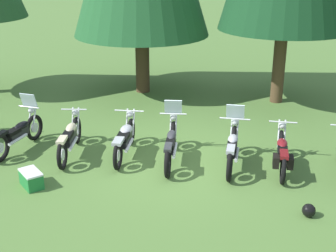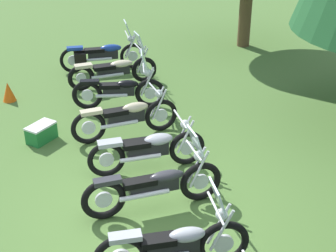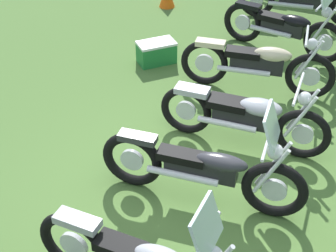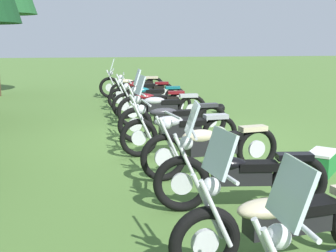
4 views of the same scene
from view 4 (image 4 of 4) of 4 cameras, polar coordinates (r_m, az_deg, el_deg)
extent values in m
plane|color=#4C7033|center=(9.52, 0.57, -1.68)|extent=(80.00, 80.00, 0.00)
cylinder|color=silver|center=(3.02, 15.55, -11.22)|extent=(0.69, 0.06, 0.04)
sphere|color=silver|center=(3.03, 13.85, -13.52)|extent=(0.17, 0.17, 0.17)
cube|color=silver|center=(2.95, 15.38, -8.03)|extent=(0.44, 0.16, 0.39)
torus|color=black|center=(4.11, 4.72, -14.60)|extent=(0.23, 0.69, 0.68)
cylinder|color=silver|center=(4.11, 4.72, -14.60)|extent=(0.09, 0.26, 0.25)
cube|color=black|center=(4.44, 14.98, -11.48)|extent=(0.38, 0.86, 0.23)
ellipsoid|color=beige|center=(4.27, 12.44, -10.24)|extent=(0.39, 0.63, 0.18)
cube|color=black|center=(4.52, 17.53, -9.67)|extent=(0.37, 0.59, 0.10)
cylinder|color=silver|center=(3.93, 6.14, -11.09)|extent=(0.10, 0.34, 0.65)
cylinder|color=silver|center=(4.09, 5.08, -10.20)|extent=(0.10, 0.34, 0.65)
cylinder|color=silver|center=(3.93, 6.76, -5.90)|extent=(0.63, 0.14, 0.04)
sphere|color=silver|center=(3.93, 5.52, -7.71)|extent=(0.20, 0.20, 0.17)
cylinder|color=silver|center=(4.68, 15.83, -11.40)|extent=(0.22, 0.83, 0.08)
cube|color=silver|center=(3.87, 6.56, -3.38)|extent=(0.46, 0.22, 0.39)
torus|color=black|center=(5.56, 1.76, -7.36)|extent=(0.19, 0.72, 0.71)
cylinder|color=silver|center=(5.56, 1.76, -7.36)|extent=(0.08, 0.27, 0.27)
torus|color=black|center=(5.85, 16.38, -6.87)|extent=(0.19, 0.72, 0.71)
cylinder|color=silver|center=(5.85, 16.38, -6.87)|extent=(0.08, 0.27, 0.27)
cube|color=black|center=(5.63, 9.30, -6.15)|extent=(0.27, 0.74, 0.24)
ellipsoid|color=black|center=(5.55, 7.29, -4.79)|extent=(0.30, 0.54, 0.18)
cube|color=black|center=(5.64, 11.35, -4.98)|extent=(0.28, 0.51, 0.10)
cube|color=black|center=(5.73, 15.81, -3.76)|extent=(0.22, 0.46, 0.08)
cylinder|color=silver|center=(5.41, 2.48, -4.60)|extent=(0.08, 0.34, 0.65)
cylinder|color=silver|center=(5.54, 2.35, -4.19)|extent=(0.08, 0.34, 0.65)
cylinder|color=silver|center=(5.40, 3.29, -0.93)|extent=(0.62, 0.10, 0.04)
sphere|color=silver|center=(5.42, 2.33, -2.18)|extent=(0.19, 0.19, 0.17)
cylinder|color=silver|center=(5.80, 10.61, -6.55)|extent=(0.16, 0.73, 0.08)
cube|color=silver|center=(5.36, 3.10, 0.95)|extent=(0.45, 0.20, 0.39)
torus|color=black|center=(6.69, -0.55, -4.04)|extent=(0.24, 0.74, 0.73)
cylinder|color=silver|center=(6.69, -0.55, -4.04)|extent=(0.10, 0.29, 0.28)
torus|color=black|center=(7.34, 11.23, -2.89)|extent=(0.24, 0.74, 0.73)
cylinder|color=silver|center=(7.34, 11.23, -2.89)|extent=(0.10, 0.29, 0.28)
cube|color=black|center=(6.95, 5.63, -2.50)|extent=(0.34, 0.81, 0.27)
ellipsoid|color=beige|center=(6.83, 4.00, -1.32)|extent=(0.35, 0.59, 0.21)
cube|color=black|center=(7.01, 7.27, -1.29)|extent=(0.33, 0.56, 0.10)
cube|color=beige|center=(7.22, 10.78, -0.30)|extent=(0.26, 0.47, 0.08)
cylinder|color=silver|center=(6.57, 0.15, -1.65)|extent=(0.11, 0.34, 0.65)
cylinder|color=silver|center=(6.71, -0.27, -1.38)|extent=(0.11, 0.34, 0.65)
cylinder|color=silver|center=(6.60, 0.59, 1.39)|extent=(0.66, 0.16, 0.04)
sphere|color=silver|center=(6.59, -0.15, 0.32)|extent=(0.20, 0.20, 0.17)
cylinder|color=silver|center=(7.16, 6.46, -2.94)|extent=(0.22, 0.78, 0.08)
torus|color=black|center=(8.06, -3.73, -1.53)|extent=(0.17, 0.71, 0.70)
cylinder|color=silver|center=(8.06, -3.73, -1.53)|extent=(0.07, 0.27, 0.27)
torus|color=black|center=(8.46, 6.58, -0.97)|extent=(0.17, 0.71, 0.70)
cylinder|color=silver|center=(8.46, 6.58, -0.97)|extent=(0.07, 0.27, 0.27)
cube|color=black|center=(8.20, 1.55, -0.46)|extent=(0.31, 0.78, 0.26)
ellipsoid|color=#9EA0A8|center=(8.12, 0.12, 0.57)|extent=(0.35, 0.57, 0.20)
cube|color=black|center=(8.23, 2.97, 0.49)|extent=(0.32, 0.53, 0.10)
cube|color=#9EA0A8|center=(8.37, 6.11, 1.21)|extent=(0.26, 0.46, 0.08)
cylinder|color=silver|center=(7.92, -3.22, 0.46)|extent=(0.07, 0.34, 0.65)
cylinder|color=silver|center=(8.09, -3.45, 0.69)|extent=(0.07, 0.34, 0.65)
cylinder|color=silver|center=(7.97, -2.80, 2.98)|extent=(0.77, 0.11, 0.04)
sphere|color=silver|center=(7.97, -3.43, 2.11)|extent=(0.18, 0.18, 0.17)
cylinder|color=silver|center=(8.41, 2.39, -0.84)|extent=(0.15, 0.77, 0.08)
torus|color=black|center=(9.19, -4.22, 0.16)|extent=(0.21, 0.74, 0.73)
cylinder|color=silver|center=(9.19, -4.22, 0.16)|extent=(0.09, 0.28, 0.28)
torus|color=black|center=(9.66, 5.45, 0.68)|extent=(0.21, 0.74, 0.73)
cylinder|color=silver|center=(9.66, 5.45, 0.68)|extent=(0.09, 0.28, 0.28)
cube|color=black|center=(9.38, 0.74, 1.02)|extent=(0.29, 0.84, 0.22)
ellipsoid|color=#2D2D33|center=(9.29, -0.61, 1.79)|extent=(0.30, 0.61, 0.17)
cube|color=black|center=(9.43, 2.07, 1.73)|extent=(0.28, 0.57, 0.10)
cube|color=#2D2D33|center=(9.58, 5.04, 2.65)|extent=(0.22, 0.46, 0.08)
cylinder|color=silver|center=(9.09, -3.79, 1.94)|extent=(0.09, 0.34, 0.65)
cylinder|color=silver|center=(9.22, -3.97, 2.07)|extent=(0.09, 0.34, 0.65)
cylinder|color=silver|center=(9.12, -3.41, 4.12)|extent=(0.68, 0.12, 0.04)
sphere|color=silver|center=(9.12, -3.96, 3.35)|extent=(0.19, 0.19, 0.17)
cylinder|color=silver|center=(9.55, 1.59, 0.72)|extent=(0.19, 0.82, 0.08)
cube|color=silver|center=(9.10, -3.55, 5.24)|extent=(0.46, 0.21, 0.39)
torus|color=black|center=(10.74, -4.53, 1.84)|extent=(0.12, 0.76, 0.76)
cylinder|color=silver|center=(10.74, -4.53, 1.84)|extent=(0.06, 0.29, 0.29)
torus|color=black|center=(10.97, 3.04, 2.05)|extent=(0.12, 0.76, 0.76)
cylinder|color=silver|center=(10.97, 3.04, 2.05)|extent=(0.06, 0.29, 0.29)
cube|color=black|center=(10.82, -0.71, 2.50)|extent=(0.21, 0.72, 0.24)
ellipsoid|color=#9EA0A8|center=(10.77, -1.76, 3.23)|extent=(0.26, 0.52, 0.18)
cube|color=black|center=(10.83, 0.33, 3.12)|extent=(0.24, 0.48, 0.10)
cube|color=#9EA0A8|center=(10.90, 2.65, 3.89)|extent=(0.19, 0.44, 0.08)
cylinder|color=silver|center=(10.63, -4.20, 3.36)|extent=(0.05, 0.34, 0.65)
cylinder|color=silver|center=(10.78, -4.27, 3.47)|extent=(0.05, 0.34, 0.65)
cylinder|color=silver|center=(10.67, -3.83, 5.22)|extent=(0.75, 0.05, 0.04)
sphere|color=silver|center=(10.68, -4.31, 4.57)|extent=(0.17, 0.17, 0.17)
cylinder|color=silver|center=(10.98, 0.01, 2.18)|extent=(0.10, 0.72, 0.08)
cube|color=silver|center=(10.65, -3.95, 6.18)|extent=(0.44, 0.16, 0.39)
torus|color=black|center=(11.88, -5.51, 2.56)|extent=(0.12, 0.69, 0.69)
cylinder|color=silver|center=(11.88, -5.51, 2.56)|extent=(0.06, 0.27, 0.27)
torus|color=black|center=(12.09, 1.38, 2.76)|extent=(0.12, 0.69, 0.69)
cylinder|color=silver|center=(12.09, 1.38, 2.76)|extent=(0.06, 0.27, 0.27)
cube|color=black|center=(11.95, -2.04, 3.13)|extent=(0.22, 0.73, 0.22)
ellipsoid|color=maroon|center=(11.90, -3.00, 3.75)|extent=(0.26, 0.52, 0.17)
cube|color=black|center=(11.96, -1.09, 3.66)|extent=(0.24, 0.49, 0.10)
cube|color=maroon|center=(12.03, 1.01, 4.29)|extent=(0.19, 0.45, 0.08)
cylinder|color=silver|center=(11.77, -5.21, 3.95)|extent=(0.05, 0.34, 0.65)
cylinder|color=silver|center=(11.92, -5.28, 4.03)|extent=(0.05, 0.34, 0.65)
cylinder|color=silver|center=(11.81, -4.89, 5.63)|extent=(0.67, 0.06, 0.04)
sphere|color=silver|center=(11.82, -5.31, 5.04)|extent=(0.18, 0.18, 0.17)
cylinder|color=silver|center=(12.10, -1.37, 2.86)|extent=(0.10, 0.72, 0.08)
cube|color=black|center=(11.88, 0.59, 3.10)|extent=(0.15, 0.32, 0.26)
cube|color=black|center=(12.19, 0.31, 3.30)|extent=(0.15, 0.32, 0.26)
torus|color=black|center=(13.30, -6.27, 3.42)|extent=(0.11, 0.67, 0.67)
cylinder|color=silver|center=(13.30, -6.27, 3.42)|extent=(0.05, 0.26, 0.26)
torus|color=black|center=(13.50, 0.91, 3.60)|extent=(0.11, 0.67, 0.67)
cylinder|color=silver|center=(13.50, 0.91, 3.60)|extent=(0.05, 0.26, 0.26)
cube|color=black|center=(13.36, -2.66, 3.97)|extent=(0.20, 0.84, 0.24)
ellipsoid|color=#14606B|center=(13.32, -3.66, 4.57)|extent=(0.24, 0.60, 0.19)
cube|color=black|center=(13.38, -1.67, 4.48)|extent=(0.23, 0.56, 0.10)
cube|color=#14606B|center=(13.45, 0.58, 4.92)|extent=(0.18, 0.44, 0.08)
cylinder|color=silver|center=(13.20, -6.02, 4.66)|extent=(0.05, 0.34, 0.65)
cylinder|color=silver|center=(13.33, -6.06, 4.73)|extent=(0.05, 0.34, 0.65)
cylinder|color=silver|center=(13.24, -5.72, 6.16)|extent=(0.66, 0.05, 0.04)
sphere|color=silver|center=(13.24, -6.10, 5.63)|extent=(0.17, 0.17, 0.17)
cylinder|color=silver|center=(13.51, -1.93, 3.69)|extent=(0.10, 0.84, 0.08)
torus|color=black|center=(14.71, -6.17, 4.18)|extent=(0.12, 0.67, 0.67)
cylinder|color=silver|center=(14.71, -6.17, 4.18)|extent=(0.06, 0.26, 0.26)
torus|color=black|center=(14.80, -0.49, 4.28)|extent=(0.12, 0.67, 0.67)
cylinder|color=silver|center=(14.80, -0.49, 4.28)|extent=(0.06, 0.26, 0.26)
cube|color=black|center=(14.72, -3.33, 4.68)|extent=(0.21, 0.73, 0.26)
ellipsoid|color=maroon|center=(14.69, -4.12, 5.28)|extent=(0.25, 0.52, 0.20)
cube|color=black|center=(14.72, -2.55, 5.19)|extent=(0.24, 0.49, 0.10)
cube|color=maroon|center=(14.75, -0.81, 5.50)|extent=(0.19, 0.45, 0.08)
cylinder|color=silver|center=(14.60, -5.95, 5.30)|extent=(0.05, 0.34, 0.65)
cylinder|color=silver|center=(14.75, -5.96, 5.36)|extent=(0.05, 0.34, 0.65)
cylinder|color=silver|center=(14.64, -5.67, 6.65)|extent=(0.72, 0.06, 0.04)
sphere|color=silver|center=(14.65, -6.01, 6.18)|extent=(0.18, 0.18, 0.17)
cylinder|color=silver|center=(14.86, -2.73, 4.38)|extent=(0.10, 0.72, 0.08)
cube|color=black|center=(14.61, -1.21, 4.59)|extent=(0.15, 0.32, 0.26)
cube|color=black|center=(14.91, -1.33, 4.72)|extent=(0.15, 0.32, 0.26)
torus|color=black|center=(16.07, -7.44, 4.88)|extent=(0.16, 0.75, 0.75)
cylinder|color=silver|center=(16.07, -7.44, 4.88)|extent=(0.07, 0.29, 0.29)
torus|color=black|center=(16.08, -1.78, 4.97)|extent=(0.16, 0.75, 0.75)
cylinder|color=silver|center=(16.08, -1.78, 4.97)|extent=(0.07, 0.29, 0.29)
cube|color=black|center=(16.04, -4.61, 5.25)|extent=(0.24, 0.79, 0.20)
ellipsoid|color=beige|center=(16.03, -5.40, 5.68)|extent=(0.28, 0.57, 0.16)
cube|color=black|center=(16.04, -3.84, 5.60)|extent=(0.26, 0.54, 0.10)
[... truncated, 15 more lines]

